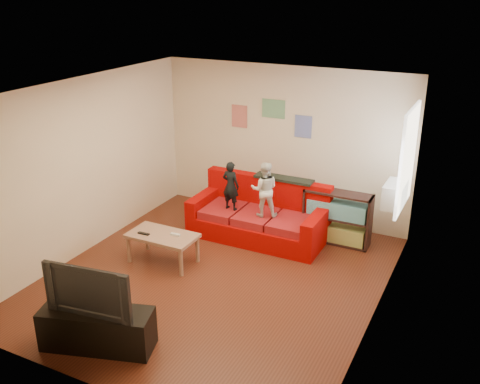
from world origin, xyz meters
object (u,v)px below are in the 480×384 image
at_px(television, 93,288).
at_px(child_b, 264,189).
at_px(bookshelf, 337,220).
at_px(file_box, 294,231).
at_px(sofa, 260,218).
at_px(coffee_table, 162,238).
at_px(tv_stand, 97,329).
at_px(child_a, 231,186).

bearing_deg(television, child_b, 71.72).
xyz_separation_m(bookshelf, file_box, (-0.65, -0.20, -0.24)).
xyz_separation_m(child_b, television, (-0.61, -3.33, -0.12)).
xyz_separation_m(sofa, bookshelf, (1.21, 0.34, 0.06)).
height_order(coffee_table, tv_stand, tv_stand).
bearing_deg(coffee_table, file_box, 47.52).
distance_m(sofa, child_b, 0.63).
xyz_separation_m(child_a, coffee_table, (-0.48, -1.31, -0.48)).
distance_m(coffee_table, bookshelf, 2.81).
distance_m(sofa, television, 3.57).
bearing_deg(file_box, child_a, -162.57).
bearing_deg(coffee_table, bookshelf, 40.43).
bearing_deg(sofa, child_b, -49.95).
distance_m(sofa, coffee_table, 1.75).
bearing_deg(television, sofa, 74.58).
xyz_separation_m(file_box, tv_stand, (-1.02, -3.65, 0.10)).
height_order(sofa, coffee_table, sofa).
distance_m(child_b, coffee_table, 1.77).
bearing_deg(child_a, child_b, -176.16).
distance_m(child_b, bookshelf, 1.29).
height_order(bookshelf, file_box, bookshelf).
relative_size(coffee_table, tv_stand, 0.79).
height_order(child_b, television, child_b).
height_order(child_b, coffee_table, child_b).
bearing_deg(bookshelf, sofa, -164.20).
height_order(child_a, tv_stand, child_a).
relative_size(coffee_table, bookshelf, 0.95).
bearing_deg(file_box, tv_stand, -105.56).
height_order(child_a, television, child_a).
bearing_deg(sofa, tv_stand, -97.52).
relative_size(child_a, coffee_table, 0.80).
bearing_deg(television, coffee_table, 95.09).
distance_m(child_b, tv_stand, 3.46).
xyz_separation_m(coffee_table, tv_stand, (0.47, -2.03, -0.15)).
distance_m(sofa, bookshelf, 1.26).
bearing_deg(tv_stand, file_box, 57.28).
relative_size(tv_stand, television, 1.21).
bearing_deg(bookshelf, television, -113.45).
relative_size(child_a, television, 0.77).
bearing_deg(child_b, file_box, -165.28).
height_order(sofa, tv_stand, sofa).
relative_size(child_a, file_box, 2.00).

